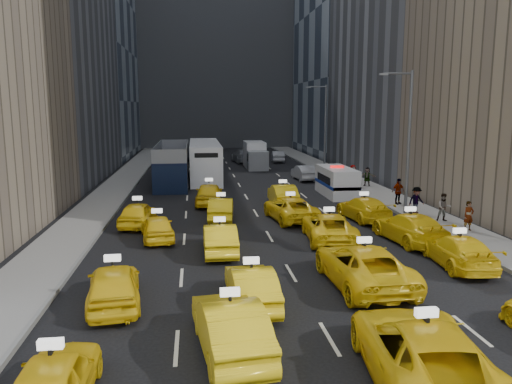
# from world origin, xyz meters

# --- Properties ---
(ground) EXTENTS (160.00, 160.00, 0.00)m
(ground) POSITION_xyz_m (0.00, 0.00, 0.00)
(ground) COLOR black
(ground) RESTS_ON ground
(sidewalk_west) EXTENTS (3.00, 90.00, 0.15)m
(sidewalk_west) POSITION_xyz_m (-10.50, 25.00, 0.07)
(sidewalk_west) COLOR gray
(sidewalk_west) RESTS_ON ground
(sidewalk_east) EXTENTS (3.00, 90.00, 0.15)m
(sidewalk_east) POSITION_xyz_m (10.50, 25.00, 0.07)
(sidewalk_east) COLOR gray
(sidewalk_east) RESTS_ON ground
(curb_west) EXTENTS (0.15, 90.00, 0.18)m
(curb_west) POSITION_xyz_m (-9.05, 25.00, 0.09)
(curb_west) COLOR slate
(curb_west) RESTS_ON ground
(curb_east) EXTENTS (0.15, 90.00, 0.18)m
(curb_east) POSITION_xyz_m (9.05, 25.00, 0.09)
(curb_east) COLOR slate
(curb_east) RESTS_ON ground
(building_backdrop) EXTENTS (30.00, 12.00, 40.00)m
(building_backdrop) POSITION_xyz_m (0.00, 72.00, 20.00)
(building_backdrop) COLOR slate
(building_backdrop) RESTS_ON ground
(streetlight_near) EXTENTS (2.15, 0.22, 9.00)m
(streetlight_near) POSITION_xyz_m (9.18, 12.00, 4.92)
(streetlight_near) COLOR #595B60
(streetlight_near) RESTS_ON ground
(streetlight_far) EXTENTS (2.15, 0.22, 9.00)m
(streetlight_far) POSITION_xyz_m (9.18, 32.00, 4.92)
(streetlight_far) COLOR #595B60
(streetlight_far) RESTS_ON ground
(taxi_0) EXTENTS (1.66, 4.08, 1.39)m
(taxi_0) POSITION_xyz_m (-7.13, -6.70, 0.69)
(taxi_0) COLOR yellow
(taxi_0) RESTS_ON ground
(taxi_1) EXTENTS (2.19, 4.86, 1.55)m
(taxi_1) POSITION_xyz_m (-2.98, -4.45, 0.77)
(taxi_1) COLOR yellow
(taxi_1) RESTS_ON ground
(taxi_2) EXTENTS (3.47, 6.30, 1.67)m
(taxi_2) POSITION_xyz_m (1.62, -6.71, 0.84)
(taxi_2) COLOR yellow
(taxi_2) RESTS_ON ground
(taxi_4) EXTENTS (2.30, 4.55, 1.49)m
(taxi_4) POSITION_xyz_m (-6.74, -0.62, 0.74)
(taxi_4) COLOR yellow
(taxi_4) RESTS_ON ground
(taxi_5) EXTENTS (1.64, 4.26, 1.39)m
(taxi_5) POSITION_xyz_m (-2.02, -1.17, 0.69)
(taxi_5) COLOR yellow
(taxi_5) RESTS_ON ground
(taxi_6) EXTENTS (2.81, 5.80, 1.59)m
(taxi_6) POSITION_xyz_m (2.48, 0.22, 0.80)
(taxi_6) COLOR yellow
(taxi_6) RESTS_ON ground
(taxi_7) EXTENTS (2.31, 4.87, 1.37)m
(taxi_7) POSITION_xyz_m (7.32, 1.97, 0.68)
(taxi_7) COLOR yellow
(taxi_7) RESTS_ON ground
(taxi_8) EXTENTS (2.09, 4.07, 1.33)m
(taxi_8) POSITION_xyz_m (-5.85, 7.98, 0.66)
(taxi_8) COLOR yellow
(taxi_8) RESTS_ON ground
(taxi_9) EXTENTS (1.52, 4.30, 1.41)m
(taxi_9) POSITION_xyz_m (-2.78, 5.23, 0.71)
(taxi_9) COLOR yellow
(taxi_9) RESTS_ON ground
(taxi_10) EXTENTS (2.80, 5.28, 1.42)m
(taxi_10) POSITION_xyz_m (2.92, 6.85, 0.71)
(taxi_10) COLOR yellow
(taxi_10) RESTS_ON ground
(taxi_11) EXTENTS (2.64, 5.38, 1.50)m
(taxi_11) POSITION_xyz_m (6.90, 6.00, 0.75)
(taxi_11) COLOR yellow
(taxi_11) RESTS_ON ground
(taxi_12) EXTENTS (2.16, 4.33, 1.42)m
(taxi_12) POSITION_xyz_m (-7.19, 11.26, 0.71)
(taxi_12) COLOR yellow
(taxi_12) RESTS_ON ground
(taxi_13) EXTENTS (1.81, 4.23, 1.36)m
(taxi_13) POSITION_xyz_m (-2.34, 12.33, 0.68)
(taxi_13) COLOR yellow
(taxi_13) RESTS_ON ground
(taxi_14) EXTENTS (3.00, 5.35, 1.41)m
(taxi_14) POSITION_xyz_m (1.84, 11.71, 0.71)
(taxi_14) COLOR yellow
(taxi_14) RESTS_ON ground
(taxi_15) EXTENTS (2.55, 5.03, 1.40)m
(taxi_15) POSITION_xyz_m (6.30, 11.26, 0.70)
(taxi_15) COLOR yellow
(taxi_15) RESTS_ON ground
(taxi_16) EXTENTS (2.14, 4.73, 1.58)m
(taxi_16) POSITION_xyz_m (-2.91, 17.12, 0.79)
(taxi_16) COLOR yellow
(taxi_16) RESTS_ON ground
(taxi_17) EXTENTS (1.57, 4.47, 1.47)m
(taxi_17) POSITION_xyz_m (2.21, 16.43, 0.74)
(taxi_17) COLOR yellow
(taxi_17) RESTS_ON ground
(nypd_van) EXTENTS (2.83, 5.70, 2.35)m
(nypd_van) POSITION_xyz_m (7.04, 19.70, 1.06)
(nypd_van) COLOR silver
(nypd_van) RESTS_ON ground
(double_decker) EXTENTS (3.73, 12.26, 3.51)m
(double_decker) POSITION_xyz_m (-5.85, 27.57, 1.74)
(double_decker) COLOR black
(double_decker) RESTS_ON ground
(city_bus) EXTENTS (4.15, 13.60, 3.46)m
(city_bus) POSITION_xyz_m (-2.91, 30.71, 1.72)
(city_bus) COLOR white
(city_bus) RESTS_ON ground
(box_truck) EXTENTS (2.53, 6.50, 2.92)m
(box_truck) POSITION_xyz_m (2.93, 38.23, 1.43)
(box_truck) COLOR white
(box_truck) RESTS_ON ground
(misc_car_0) EXTENTS (1.74, 4.36, 1.41)m
(misc_car_0) POSITION_xyz_m (6.33, 28.23, 0.71)
(misc_car_0) COLOR #A3A5AB
(misc_car_0) RESTS_ON ground
(misc_car_1) EXTENTS (3.53, 6.31, 1.67)m
(misc_car_1) POSITION_xyz_m (-5.89, 38.76, 0.83)
(misc_car_1) COLOR black
(misc_car_1) RESTS_ON ground
(misc_car_2) EXTENTS (2.85, 5.88, 1.65)m
(misc_car_2) POSITION_xyz_m (2.12, 44.04, 0.82)
(misc_car_2) COLOR slate
(misc_car_2) RESTS_ON ground
(misc_car_3) EXTENTS (2.44, 5.04, 1.66)m
(misc_car_3) POSITION_xyz_m (-1.79, 42.67, 0.83)
(misc_car_3) COLOR black
(misc_car_3) RESTS_ON ground
(misc_car_4) EXTENTS (1.81, 4.31, 1.39)m
(misc_car_4) POSITION_xyz_m (6.48, 44.01, 0.69)
(misc_car_4) COLOR #97999E
(misc_car_4) RESTS_ON ground
(pedestrian_0) EXTENTS (0.64, 0.46, 1.63)m
(pedestrian_0) POSITION_xyz_m (10.86, 7.35, 0.96)
(pedestrian_0) COLOR gray
(pedestrian_0) RESTS_ON sidewalk_east
(pedestrian_1) EXTENTS (0.87, 0.59, 1.65)m
(pedestrian_1) POSITION_xyz_m (10.65, 9.68, 0.97)
(pedestrian_1) COLOR gray
(pedestrian_1) RESTS_ON sidewalk_east
(pedestrian_2) EXTENTS (1.16, 0.69, 1.68)m
(pedestrian_2) POSITION_xyz_m (10.02, 12.02, 0.99)
(pedestrian_2) COLOR gray
(pedestrian_2) RESTS_ON sidewalk_east
(pedestrian_3) EXTENTS (1.15, 0.79, 1.79)m
(pedestrian_3) POSITION_xyz_m (10.07, 15.03, 1.05)
(pedestrian_3) COLOR gray
(pedestrian_3) RESTS_ON sidewalk_east
(pedestrian_4) EXTENTS (0.95, 0.59, 1.84)m
(pedestrian_4) POSITION_xyz_m (9.39, 22.99, 1.07)
(pedestrian_4) COLOR gray
(pedestrian_4) RESTS_ON sidewalk_east
(pedestrian_5) EXTENTS (1.50, 0.99, 1.58)m
(pedestrian_5) POSITION_xyz_m (10.76, 23.25, 0.94)
(pedestrian_5) COLOR gray
(pedestrian_5) RESTS_ON sidewalk_east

